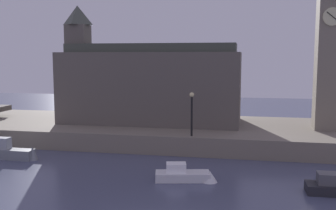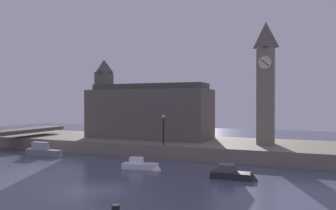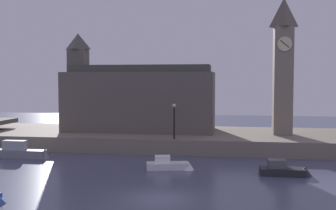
# 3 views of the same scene
# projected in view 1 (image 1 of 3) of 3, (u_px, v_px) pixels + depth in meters

# --- Properties ---
(far_embankment) EXTENTS (70.00, 12.00, 1.50)m
(far_embankment) POSITION_uv_depth(u_px,v_px,m) (212.00, 133.00, 35.93)
(far_embankment) COLOR slate
(far_embankment) RESTS_ON ground
(clock_tower) EXTENTS (2.09, 2.14, 14.06)m
(clock_tower) POSITION_uv_depth(u_px,v_px,m) (329.00, 42.00, 32.86)
(clock_tower) COLOR slate
(clock_tower) RESTS_ON far_embankment
(parliament_hall) EXTENTS (16.54, 6.73, 10.95)m
(parliament_hall) POSITION_uv_depth(u_px,v_px,m) (147.00, 83.00, 37.50)
(parliament_hall) COLOR #5B544C
(parliament_hall) RESTS_ON far_embankment
(streetlamp) EXTENTS (0.36, 0.36, 3.39)m
(streetlamp) POSITION_uv_depth(u_px,v_px,m) (192.00, 108.00, 30.65)
(streetlamp) COLOR black
(streetlamp) RESTS_ON far_embankment
(boat_cruiser_grey) EXTENTS (5.21, 1.07, 1.78)m
(boat_cruiser_grey) POSITION_uv_depth(u_px,v_px,m) (7.00, 151.00, 29.89)
(boat_cruiser_grey) COLOR gray
(boat_cruiser_grey) RESTS_ON ground
(boat_ferry_white) EXTENTS (4.10, 1.91, 1.20)m
(boat_ferry_white) POSITION_uv_depth(u_px,v_px,m) (189.00, 175.00, 24.58)
(boat_ferry_white) COLOR silver
(boat_ferry_white) RESTS_ON ground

